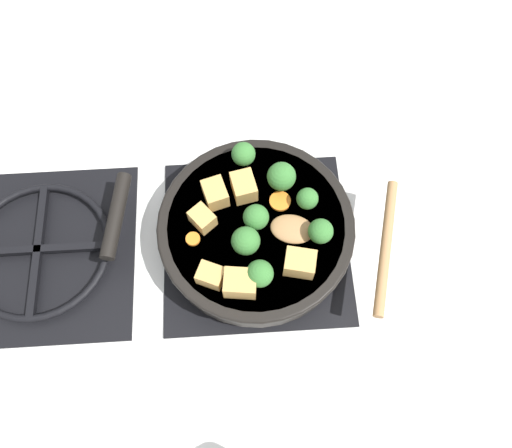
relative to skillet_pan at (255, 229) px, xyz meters
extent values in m
plane|color=silver|center=(0.00, 0.00, -0.06)|extent=(2.40, 2.40, 0.00)
cube|color=black|center=(0.00, 0.00, -0.05)|extent=(0.31, 0.31, 0.01)
torus|color=black|center=(0.00, 0.00, -0.04)|extent=(0.24, 0.24, 0.01)
cube|color=black|center=(0.00, 0.00, -0.04)|extent=(0.01, 0.23, 0.01)
cube|color=black|center=(0.00, 0.00, -0.04)|extent=(0.23, 0.01, 0.01)
cube|color=black|center=(0.00, 0.36, -0.05)|extent=(0.31, 0.31, 0.01)
torus|color=black|center=(0.00, 0.36, -0.04)|extent=(0.24, 0.24, 0.01)
cube|color=black|center=(0.00, 0.36, -0.04)|extent=(0.01, 0.23, 0.01)
cube|color=black|center=(0.00, 0.36, -0.04)|extent=(0.23, 0.01, 0.01)
cylinder|color=black|center=(0.00, 0.00, 0.00)|extent=(0.30, 0.30, 0.05)
cylinder|color=brown|center=(0.00, 0.00, 0.00)|extent=(0.28, 0.28, 0.04)
torus|color=black|center=(0.00, 0.00, 0.02)|extent=(0.31, 0.31, 0.01)
cylinder|color=black|center=(0.03, 0.22, 0.01)|extent=(0.15, 0.05, 0.02)
ellipsoid|color=#A87A4C|center=(-0.01, -0.06, 0.03)|extent=(0.06, 0.08, 0.01)
cylinder|color=#A87A4C|center=(-0.05, -0.20, 0.03)|extent=(0.22, 0.07, 0.02)
cube|color=tan|center=(-0.07, -0.06, 0.04)|extent=(0.04, 0.05, 0.04)
cube|color=tan|center=(-0.10, 0.03, 0.04)|extent=(0.04, 0.05, 0.04)
cube|color=tan|center=(0.05, 0.06, 0.04)|extent=(0.05, 0.04, 0.03)
cube|color=tan|center=(0.01, 0.08, 0.04)|extent=(0.05, 0.05, 0.03)
cube|color=tan|center=(-0.08, 0.07, 0.04)|extent=(0.04, 0.05, 0.03)
cube|color=tan|center=(0.06, 0.01, 0.04)|extent=(0.05, 0.04, 0.03)
cylinder|color=#709956|center=(0.03, -0.08, 0.03)|extent=(0.01, 0.01, 0.01)
sphere|color=#387533|center=(0.03, -0.08, 0.05)|extent=(0.03, 0.03, 0.03)
cylinder|color=#709956|center=(-0.09, -0.01, 0.03)|extent=(0.01, 0.01, 0.01)
sphere|color=#387533|center=(-0.09, -0.01, 0.05)|extent=(0.04, 0.04, 0.04)
cylinder|color=#709956|center=(0.00, 0.00, 0.03)|extent=(0.01, 0.01, 0.01)
sphere|color=#387533|center=(0.00, 0.00, 0.05)|extent=(0.04, 0.04, 0.04)
cylinder|color=#709956|center=(0.07, -0.05, 0.03)|extent=(0.01, 0.01, 0.01)
sphere|color=#387533|center=(0.07, -0.05, 0.05)|extent=(0.05, 0.05, 0.05)
cylinder|color=#709956|center=(0.11, 0.01, 0.03)|extent=(0.01, 0.01, 0.01)
sphere|color=#387533|center=(0.11, 0.01, 0.05)|extent=(0.04, 0.04, 0.04)
cylinder|color=#709956|center=(-0.04, 0.02, 0.03)|extent=(0.01, 0.01, 0.01)
sphere|color=#387533|center=(-0.04, 0.02, 0.05)|extent=(0.04, 0.04, 0.04)
cylinder|color=#709956|center=(-0.03, -0.10, 0.03)|extent=(0.01, 0.01, 0.01)
sphere|color=#387533|center=(-0.03, -0.10, 0.05)|extent=(0.04, 0.04, 0.04)
cylinder|color=orange|center=(0.04, -0.04, 0.02)|extent=(0.03, 0.03, 0.01)
cylinder|color=orange|center=(-0.02, 0.10, 0.02)|extent=(0.02, 0.02, 0.01)
camera|label=1|loc=(-0.30, 0.02, 0.74)|focal=35.00mm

